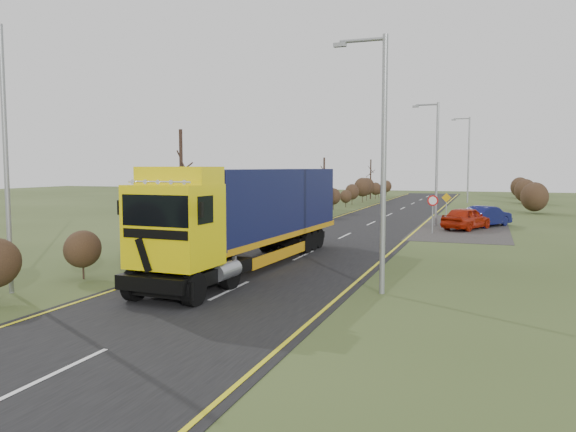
{
  "coord_description": "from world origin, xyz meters",
  "views": [
    {
      "loc": [
        8.12,
        -20.83,
        4.17
      ],
      "look_at": [
        -0.54,
        3.3,
        1.92
      ],
      "focal_mm": 35.0,
      "sensor_mm": 36.0,
      "label": 1
    }
  ],
  "objects_px": {
    "streetlight_near": "(381,154)",
    "speed_sign": "(433,207)",
    "car_red_hatchback": "(466,218)",
    "car_blue_sedan": "(487,216)",
    "lorry": "(252,210)"
  },
  "relations": [
    {
      "from": "streetlight_near",
      "to": "speed_sign",
      "type": "bearing_deg",
      "value": 89.82
    },
    {
      "from": "car_red_hatchback",
      "to": "streetlight_near",
      "type": "distance_m",
      "value": 21.26
    },
    {
      "from": "car_blue_sedan",
      "to": "speed_sign",
      "type": "xyz_separation_m",
      "value": [
        -3.18,
        -5.48,
        0.97
      ]
    },
    {
      "from": "car_blue_sedan",
      "to": "speed_sign",
      "type": "height_order",
      "value": "speed_sign"
    },
    {
      "from": "car_red_hatchback",
      "to": "streetlight_near",
      "type": "bearing_deg",
      "value": 108.66
    },
    {
      "from": "car_red_hatchback",
      "to": "streetlight_near",
      "type": "relative_size",
      "value": 0.53
    },
    {
      "from": "car_red_hatchback",
      "to": "speed_sign",
      "type": "distance_m",
      "value": 3.72
    },
    {
      "from": "car_red_hatchback",
      "to": "car_blue_sedan",
      "type": "distance_m",
      "value": 2.74
    },
    {
      "from": "car_red_hatchback",
      "to": "speed_sign",
      "type": "bearing_deg",
      "value": 81.84
    },
    {
      "from": "streetlight_near",
      "to": "speed_sign",
      "type": "relative_size",
      "value": 3.48
    },
    {
      "from": "lorry",
      "to": "car_blue_sedan",
      "type": "bearing_deg",
      "value": 68.25
    },
    {
      "from": "lorry",
      "to": "car_red_hatchback",
      "type": "xyz_separation_m",
      "value": [
        7.91,
        17.64,
        -1.62
      ]
    },
    {
      "from": "lorry",
      "to": "car_red_hatchback",
      "type": "distance_m",
      "value": 19.4
    },
    {
      "from": "streetlight_near",
      "to": "speed_sign",
      "type": "distance_m",
      "value": 18.01
    },
    {
      "from": "car_blue_sedan",
      "to": "streetlight_near",
      "type": "bearing_deg",
      "value": 111.97
    }
  ]
}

